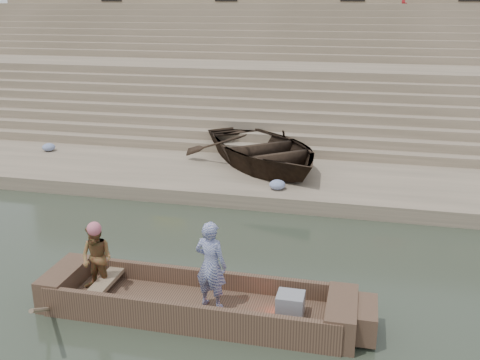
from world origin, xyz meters
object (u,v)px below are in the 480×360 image
(rowing_man, at_px, (97,258))
(beached_rowboat, at_px, (263,149))
(television, at_px, (290,305))
(standing_man, at_px, (211,265))
(main_rowboat, at_px, (196,309))

(rowing_man, height_order, beached_rowboat, beached_rowboat)
(television, bearing_deg, standing_man, -178.96)
(rowing_man, bearing_deg, beached_rowboat, 88.90)
(standing_man, bearing_deg, television, -165.91)
(main_rowboat, height_order, television, television)
(main_rowboat, xyz_separation_m, rowing_man, (-1.87, 0.04, 0.76))
(standing_man, bearing_deg, rowing_man, 11.25)
(standing_man, distance_m, beached_rowboat, 8.02)
(standing_man, height_order, rowing_man, standing_man)
(beached_rowboat, bearing_deg, standing_man, -124.82)
(rowing_man, relative_size, beached_rowboat, 0.24)
(standing_man, relative_size, rowing_man, 1.24)
(main_rowboat, distance_m, standing_man, 0.96)
(standing_man, xyz_separation_m, television, (1.37, 0.02, -0.60))
(main_rowboat, bearing_deg, rowing_man, 178.67)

